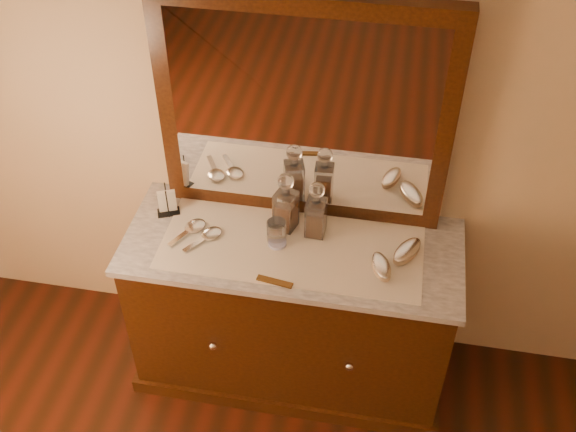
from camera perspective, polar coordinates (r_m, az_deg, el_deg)
The scene contains 18 objects.
dresser_cabinet at distance 3.23m, azimuth 0.32°, elevation -8.00°, with size 1.40×0.55×0.82m, color black.
dresser_plinth at distance 3.52m, azimuth 0.30°, elevation -11.89°, with size 1.46×0.59×0.08m, color black.
knob_left at distance 3.07m, azimuth -6.25°, elevation -10.68°, with size 0.04×0.04×0.04m, color silver.
knob_right at distance 3.00m, azimuth 5.12°, elevation -12.34°, with size 0.04×0.04×0.04m, color silver.
marble_top at distance 2.91m, azimuth 0.36°, elevation -2.59°, with size 1.44×0.59×0.03m, color silver.
mirror_frame at distance 2.78m, azimuth 1.30°, elevation 8.54°, with size 1.20×0.08×1.00m, color black.
mirror_glass at distance 2.75m, azimuth 1.18°, elevation 8.15°, with size 1.06×0.01×0.86m, color white.
lace_runner at distance 2.89m, azimuth 0.29°, elevation -2.63°, with size 1.10×0.45×0.00m, color silver.
pin_dish at distance 2.90m, azimuth -0.90°, elevation -2.26°, with size 0.08×0.08×0.01m, color white.
comb at distance 2.74m, azimuth -1.11°, elevation -5.47°, with size 0.15×0.03×0.01m, color brown.
napkin_rack at distance 3.06m, azimuth -10.00°, elevation 1.11°, with size 0.11×0.09×0.15m.
decanter_left at distance 2.91m, azimuth -0.18°, elevation 0.74°, with size 0.11×0.11×0.29m.
decanter_right at distance 2.88m, azimuth 2.33°, elevation 0.12°, with size 0.09×0.09×0.27m.
brush_near at distance 2.80m, azimuth 7.76°, elevation -4.20°, with size 0.12×0.17×0.04m.
brush_far at distance 2.88m, azimuth 9.85°, elevation -2.92°, with size 0.15×0.19×0.05m.
hand_mirror_outer at distance 2.99m, azimuth -7.96°, elevation -1.00°, with size 0.14×0.21×0.02m.
hand_mirror_inner at distance 2.95m, azimuth -6.63°, elevation -1.62°, with size 0.15×0.20×0.02m.
tumblers at distance 2.89m, azimuth -0.95°, elevation -1.26°, with size 0.08×0.08×0.09m.
Camera 1 is at (0.36, -0.10, 2.87)m, focal length 42.79 mm.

